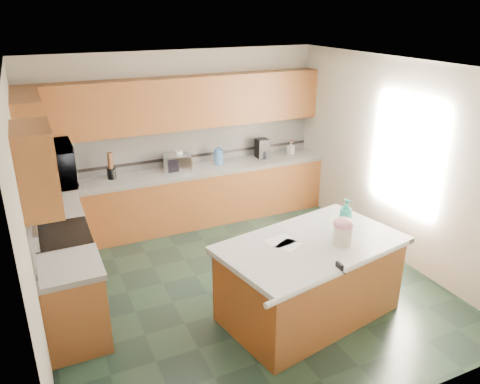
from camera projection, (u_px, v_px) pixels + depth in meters
floor at (241, 285)px, 5.94m from camera, size 4.60×4.60×0.00m
ceiling at (241, 67)px, 4.94m from camera, size 4.60×4.60×0.00m
wall_back at (179, 138)px, 7.40m from camera, size 4.60×0.04×2.70m
wall_front at (371, 287)px, 3.49m from camera, size 4.60×0.04×2.70m
wall_left at (25, 221)px, 4.54m from camera, size 0.04×4.60×2.70m
wall_right at (396, 160)px, 6.34m from camera, size 0.04×4.60×2.70m
back_base_cab at (188, 199)px, 7.47m from camera, size 4.60×0.60×0.86m
back_countertop at (187, 172)px, 7.30m from camera, size 4.60×0.64×0.06m
back_upper_cab at (181, 103)px, 7.03m from camera, size 4.60×0.33×0.78m
back_backsplash at (180, 146)px, 7.42m from camera, size 4.60×0.02×0.63m
back_accent_band at (181, 158)px, 7.48m from camera, size 4.60×0.01×0.05m
left_base_cab_rear at (60, 242)px, 6.10m from camera, size 0.60×0.82×0.86m
left_counter_rear at (55, 210)px, 5.93m from camera, size 0.64×0.82×0.06m
left_base_cab_front at (74, 306)px, 4.81m from camera, size 0.60×0.72×0.86m
left_counter_front at (68, 267)px, 4.63m from camera, size 0.64×0.72×0.06m
left_backsplash at (28, 211)px, 5.06m from camera, size 0.02×2.30×0.63m
left_accent_band at (32, 227)px, 5.14m from camera, size 0.01×2.30×0.05m
left_upper_cab_rear at (29, 128)px, 5.60m from camera, size 0.33×1.09×0.78m
left_upper_cab_front at (36, 169)px, 4.19m from camera, size 0.33×0.72×0.78m
range_body at (67, 271)px, 5.43m from camera, size 0.60×0.76×0.88m
range_oven_door at (93, 268)px, 5.55m from camera, size 0.02×0.68×0.55m
range_cooktop at (61, 235)px, 5.26m from camera, size 0.62×0.78×0.04m
range_handle at (92, 239)px, 5.42m from camera, size 0.02×0.66×0.02m
range_backguard at (34, 230)px, 5.11m from camera, size 0.06×0.76×0.18m
microwave at (50, 165)px, 4.95m from camera, size 0.50×0.73×0.41m
island_base at (309, 281)px, 5.24m from camera, size 2.06×1.42×0.86m
island_top at (312, 245)px, 5.07m from camera, size 2.18×1.54×0.06m
island_bullnose at (345, 271)px, 4.57m from camera, size 1.96×0.44×0.06m
treat_jar at (342, 235)px, 4.98m from camera, size 0.20×0.20×0.21m
treat_jar_lid at (343, 224)px, 4.93m from camera, size 0.22×0.22×0.14m
treat_jar_knob at (344, 220)px, 4.91m from camera, size 0.07×0.02×0.02m
treat_jar_knob_end_l at (341, 220)px, 4.90m from camera, size 0.04×0.04×0.04m
treat_jar_knob_end_r at (347, 219)px, 4.93m from camera, size 0.04×0.04×0.04m
soap_bottle_island at (346, 216)px, 5.21m from camera, size 0.18×0.18×0.40m
paper_sheet_a at (289, 245)px, 5.00m from camera, size 0.32×0.30×0.00m
paper_sheet_b at (281, 241)px, 5.08m from camera, size 0.35×0.28×0.00m
clamp_body at (339, 267)px, 4.55m from camera, size 0.03×0.10×0.09m
clamp_handle at (343, 272)px, 4.51m from camera, size 0.02×0.07×0.02m
knife_block at (66, 178)px, 6.59m from camera, size 0.20×0.23×0.27m
utensil_crock at (112, 173)px, 6.89m from camera, size 0.13×0.13×0.16m
utensil_bundle at (110, 160)px, 6.81m from camera, size 0.08×0.08×0.24m
toaster_oven at (177, 163)px, 7.23m from camera, size 0.48×0.38×0.24m
toaster_oven_door at (180, 165)px, 7.12m from camera, size 0.38×0.01×0.20m
paper_towel at (179, 160)px, 7.28m from camera, size 0.13×0.13×0.30m
paper_towel_base at (179, 168)px, 7.33m from camera, size 0.20×0.20×0.01m
water_jug at (219, 157)px, 7.51m from camera, size 0.14×0.14×0.24m
water_jug_neck at (218, 149)px, 7.46m from camera, size 0.07×0.07×0.03m
coffee_maker at (262, 148)px, 7.82m from camera, size 0.20×0.22×0.32m
coffee_carafe at (263, 154)px, 7.82m from camera, size 0.13×0.13×0.13m
soap_bottle_back at (291, 148)px, 8.03m from camera, size 0.13×0.13×0.22m
soap_back_cap at (291, 141)px, 7.98m from camera, size 0.02×0.02×0.03m
window_light_proxy at (406, 154)px, 6.11m from camera, size 0.02×1.40×1.10m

